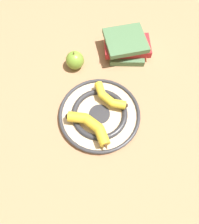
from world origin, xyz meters
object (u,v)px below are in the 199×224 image
(banana_a, at_px, (91,126))
(book_stack, at_px, (127,46))
(decorative_bowl, at_px, (100,114))
(apple, at_px, (75,60))
(banana_b, at_px, (108,97))

(banana_a, distance_m, book_stack, 0.41)
(decorative_bowl, bearing_deg, banana_a, 140.09)
(apple, bearing_deg, book_stack, -85.95)
(decorative_bowl, height_order, apple, apple)
(decorative_bowl, distance_m, apple, 0.27)
(banana_a, relative_size, book_stack, 0.81)
(banana_a, bearing_deg, banana_b, -78.44)
(banana_a, xyz_separation_m, apple, (0.31, -0.00, -0.01))
(decorative_bowl, height_order, banana_b, banana_b)
(banana_a, height_order, banana_b, banana_a)
(book_stack, bearing_deg, banana_b, -111.03)
(decorative_bowl, relative_size, banana_a, 1.80)
(decorative_bowl, xyz_separation_m, apple, (0.26, 0.04, 0.02))
(banana_b, distance_m, apple, 0.23)
(book_stack, bearing_deg, decorative_bowl, -112.98)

